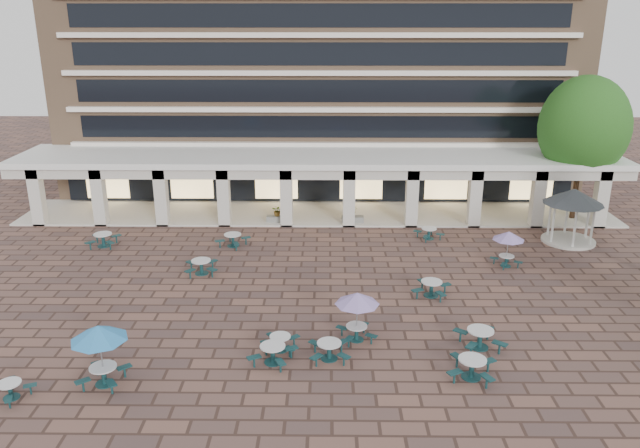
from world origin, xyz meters
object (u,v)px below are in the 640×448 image
at_px(picnic_table_2, 273,352).
at_px(gazebo, 573,203).
at_px(picnic_table_1, 329,349).
at_px(planter_left, 278,216).
at_px(planter_right, 353,216).
at_px(picnic_table_0, 10,389).

relative_size(picnic_table_2, gazebo, 0.57).
bearing_deg(picnic_table_2, picnic_table_1, 26.09).
bearing_deg(planter_left, planter_right, 0.00).
bearing_deg(planter_right, gazebo, -14.62).
bearing_deg(picnic_table_2, picnic_table_0, -146.43).
height_order(picnic_table_0, planter_right, planter_right).
height_order(picnic_table_0, planter_left, planter_left).
height_order(picnic_table_1, planter_left, planter_left).
relative_size(picnic_table_1, planter_left, 1.21).
relative_size(picnic_table_2, planter_left, 1.41).
xyz_separation_m(picnic_table_0, picnic_table_1, (11.97, 2.95, 0.07)).
xyz_separation_m(picnic_table_2, planter_right, (3.99, 18.19, 0.05)).
bearing_deg(planter_left, picnic_table_0, -112.08).
xyz_separation_m(picnic_table_1, picnic_table_2, (-2.33, -0.32, 0.01)).
xyz_separation_m(picnic_table_0, picnic_table_2, (9.64, 2.63, 0.08)).
distance_m(picnic_table_2, planter_left, 18.23).
relative_size(planter_left, planter_right, 1.00).
height_order(picnic_table_1, planter_right, planter_right).
bearing_deg(picnic_table_0, gazebo, 55.58).
distance_m(picnic_table_1, planter_left, 18.22).
bearing_deg(planter_right, planter_left, -180.00).
xyz_separation_m(picnic_table_2, planter_left, (-1.19, 18.19, 0.04)).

